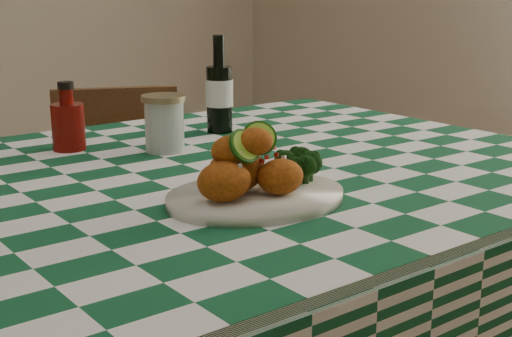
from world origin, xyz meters
TOP-DOWN VIEW (x-y plane):
  - plate at (0.06, -0.21)m, footprint 0.32×0.27m
  - fried_chicken_pile at (0.05, -0.21)m, footprint 0.16×0.12m
  - broccoli_side at (0.15, -0.20)m, footprint 0.07×0.07m
  - ketchup_bottle at (-0.02, 0.31)m, footprint 0.09×0.09m
  - mason_jar at (0.13, 0.18)m, footprint 0.11×0.11m
  - beer_bottle at (0.33, 0.27)m, footprint 0.07×0.07m
  - wooden_chair_right at (0.31, 0.74)m, footprint 0.50×0.50m

SIDE VIEW (x-z plane):
  - wooden_chair_right at x=0.31m, z-range 0.00..0.81m
  - plate at x=0.06m, z-range 0.79..0.80m
  - broccoli_side at x=0.15m, z-range 0.80..0.86m
  - mason_jar at x=0.13m, z-range 0.79..0.90m
  - fried_chicken_pile at x=0.05m, z-range 0.80..0.90m
  - ketchup_bottle at x=-0.02m, z-range 0.79..0.93m
  - beer_bottle at x=0.33m, z-range 0.79..1.01m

